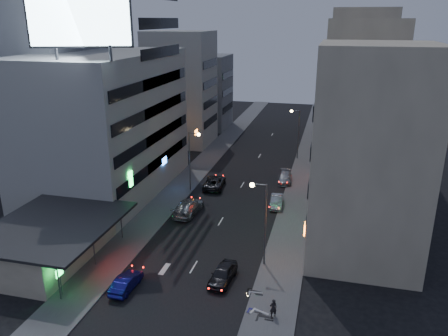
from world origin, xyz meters
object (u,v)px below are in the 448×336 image
(road_car_blue, at_px, (126,283))
(scooter_black_a, at_px, (274,311))
(person, at_px, (273,308))
(scooter_black_b, at_px, (263,287))
(scooter_silver_b, at_px, (263,287))
(scooter_blue, at_px, (263,305))
(parked_car_left, at_px, (214,182))
(parked_car_right_mid, at_px, (277,201))
(parked_car_right_far, at_px, (285,178))
(parked_car_right_near, at_px, (223,274))
(scooter_silver_a, at_px, (270,307))
(road_car_silver, at_px, (188,207))

(road_car_blue, distance_m, scooter_black_a, 12.78)
(person, bearing_deg, scooter_black_b, -91.38)
(person, distance_m, scooter_silver_b, 3.18)
(scooter_blue, bearing_deg, person, -115.24)
(parked_car_left, xyz_separation_m, scooter_blue, (10.87, -25.02, -0.13))
(parked_car_right_mid, bearing_deg, road_car_blue, -120.58)
(road_car_blue, height_order, scooter_silver_b, road_car_blue)
(parked_car_right_mid, bearing_deg, scooter_blue, -89.67)
(parked_car_right_far, bearing_deg, road_car_blue, -113.67)
(parked_car_right_near, distance_m, scooter_black_a, 6.44)
(parked_car_right_far, relative_size, person, 2.97)
(scooter_silver_a, bearing_deg, parked_car_right_mid, 25.58)
(scooter_silver_a, bearing_deg, scooter_silver_b, 38.81)
(scooter_blue, relative_size, scooter_black_b, 1.00)
(parked_car_right_far, distance_m, scooter_black_a, 30.16)
(parked_car_right_far, bearing_deg, scooter_silver_a, -90.22)
(person, bearing_deg, parked_car_right_far, -110.21)
(scooter_blue, bearing_deg, road_car_blue, 94.95)
(parked_car_right_mid, xyz_separation_m, road_car_blue, (-10.06, -20.54, -0.02))
(parked_car_left, bearing_deg, scooter_silver_b, 109.24)
(scooter_silver_a, height_order, scooter_silver_b, scooter_silver_a)
(person, bearing_deg, scooter_blue, -56.26)
(parked_car_right_mid, xyz_separation_m, parked_car_right_far, (0.00, 8.71, -0.01))
(scooter_black_b, bearing_deg, person, -146.45)
(parked_car_right_mid, xyz_separation_m, person, (2.61, -21.24, 0.22))
(road_car_silver, height_order, person, road_car_silver)
(road_car_blue, height_order, person, person)
(parked_car_left, distance_m, parked_car_right_far, 10.14)
(parked_car_right_mid, height_order, parked_car_left, parked_car_left)
(parked_car_right_mid, distance_m, person, 21.40)
(parked_car_right_mid, distance_m, parked_car_right_far, 8.71)
(parked_car_right_mid, bearing_deg, scooter_silver_a, -88.17)
(parked_car_right_mid, xyz_separation_m, scooter_blue, (1.75, -20.72, -0.04))
(scooter_black_a, height_order, scooter_black_b, scooter_black_a)
(parked_car_left, relative_size, scooter_black_a, 2.92)
(road_car_blue, relative_size, scooter_black_b, 2.34)
(scooter_silver_b, bearing_deg, scooter_blue, -174.35)
(parked_car_left, distance_m, scooter_silver_a, 27.79)
(person, height_order, scooter_blue, person)
(parked_car_right_near, distance_m, parked_car_right_mid, 17.53)
(parked_car_left, height_order, scooter_silver_a, parked_car_left)
(scooter_black_a, relative_size, scooter_blue, 1.11)
(parked_car_right_mid, xyz_separation_m, scooter_silver_b, (1.37, -18.33, -0.02))
(road_car_silver, distance_m, scooter_black_a, 20.89)
(parked_car_right_far, relative_size, scooter_black_a, 2.44)
(road_car_blue, xyz_separation_m, person, (12.67, -0.70, 0.24))
(parked_car_left, relative_size, scooter_silver_a, 2.68)
(scooter_silver_a, bearing_deg, parked_car_right_far, 23.74)
(road_car_blue, xyz_separation_m, scooter_blue, (11.80, -0.18, -0.02))
(parked_car_right_near, xyz_separation_m, parked_car_left, (-6.74, 21.67, 0.04))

